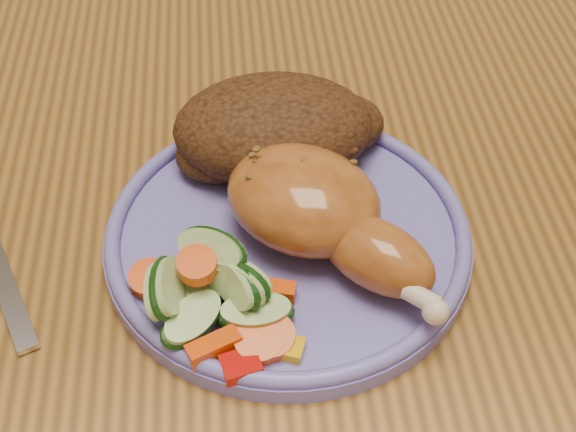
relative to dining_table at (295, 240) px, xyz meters
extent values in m
cube|color=brown|center=(0.00, 0.00, 0.06)|extent=(0.90, 1.40, 0.04)
cube|color=brown|center=(-0.39, 0.64, -0.31)|extent=(0.06, 0.06, 0.71)
cube|color=brown|center=(0.39, 0.64, -0.31)|extent=(0.06, 0.06, 0.71)
cube|color=#4C2D16|center=(0.00, 0.55, -0.24)|extent=(0.42, 0.42, 0.04)
cylinder|color=#4C2D16|center=(-0.18, 0.37, -0.46)|extent=(0.04, 0.04, 0.41)
cylinder|color=#4C2D16|center=(-0.18, 0.73, -0.46)|extent=(0.04, 0.04, 0.41)
cylinder|color=#4C2D16|center=(0.18, 0.37, -0.46)|extent=(0.04, 0.04, 0.41)
cylinder|color=#4C2D16|center=(0.18, 0.73, -0.46)|extent=(0.04, 0.04, 0.41)
cylinder|color=#655DB2|center=(-0.01, -0.08, 0.09)|extent=(0.23, 0.23, 0.01)
torus|color=#655DB2|center=(-0.01, -0.08, 0.10)|extent=(0.23, 0.23, 0.01)
ellipsoid|color=#AA5E23|center=(0.00, -0.08, 0.12)|extent=(0.13, 0.12, 0.05)
ellipsoid|color=#AA5E23|center=(0.04, -0.12, 0.12)|extent=(0.08, 0.08, 0.04)
sphere|color=beige|center=(0.06, -0.16, 0.12)|extent=(0.02, 0.02, 0.02)
ellipsoid|color=#452611|center=(-0.02, -0.01, 0.12)|extent=(0.13, 0.10, 0.06)
ellipsoid|color=#452611|center=(0.03, 0.01, 0.11)|extent=(0.07, 0.05, 0.04)
ellipsoid|color=#452611|center=(-0.05, -0.01, 0.11)|extent=(0.06, 0.05, 0.03)
cube|color=#A50A05|center=(-0.05, -0.18, 0.10)|extent=(0.02, 0.02, 0.01)
cube|color=#E5A507|center=(-0.02, -0.17, 0.10)|extent=(0.02, 0.02, 0.01)
cylinder|color=#F24208|center=(-0.03, -0.16, 0.10)|extent=(0.03, 0.03, 0.01)
cube|color=#F24208|center=(-0.03, -0.13, 0.10)|extent=(0.03, 0.02, 0.01)
cylinder|color=#F24208|center=(-0.07, -0.13, 0.12)|extent=(0.02, 0.02, 0.01)
cube|color=#F24208|center=(-0.06, -0.17, 0.10)|extent=(0.03, 0.02, 0.01)
cylinder|color=#F24208|center=(-0.10, -0.11, 0.10)|extent=(0.02, 0.03, 0.01)
cylinder|color=#F24208|center=(-0.04, -0.16, 0.10)|extent=(0.03, 0.03, 0.01)
cylinder|color=#BAD78C|center=(-0.05, -0.13, 0.11)|extent=(0.05, 0.04, 0.04)
cylinder|color=#BAD78C|center=(-0.07, -0.15, 0.10)|extent=(0.06, 0.06, 0.02)
cylinder|color=#BAD78C|center=(-0.07, -0.13, 0.10)|extent=(0.05, 0.05, 0.02)
cylinder|color=#BAD78C|center=(-0.04, -0.15, 0.10)|extent=(0.04, 0.04, 0.02)
cylinder|color=#BAD78C|center=(-0.06, -0.11, 0.12)|extent=(0.05, 0.05, 0.04)
cylinder|color=#BAD78C|center=(-0.09, -0.13, 0.12)|extent=(0.03, 0.04, 0.04)
cylinder|color=#BAD78C|center=(-0.05, -0.13, 0.11)|extent=(0.04, 0.05, 0.04)
cube|color=silver|center=(-0.19, -0.09, 0.09)|extent=(0.06, 0.11, 0.00)
camera|label=1|loc=(-0.04, -0.42, 0.47)|focal=50.00mm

